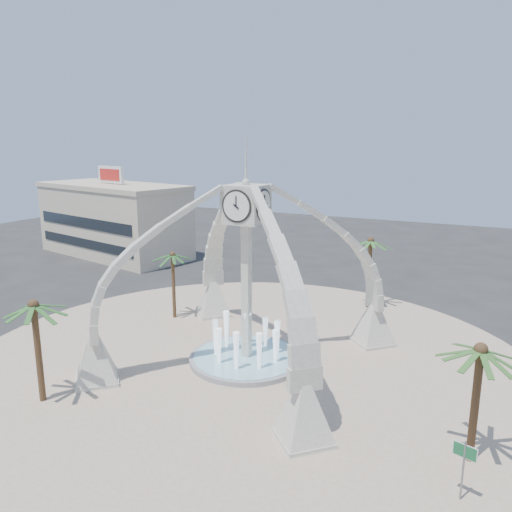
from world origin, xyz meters
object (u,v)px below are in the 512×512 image
at_px(fountain, 247,358).
at_px(palm_east, 481,351).
at_px(clock_tower, 246,272).
at_px(palm_south, 33,306).
at_px(palm_north, 371,242).
at_px(street_sign, 464,459).
at_px(palm_west, 172,256).

height_order(fountain, palm_east, palm_east).
relative_size(clock_tower, palm_south, 2.67).
bearing_deg(palm_north, fountain, -106.13).
relative_size(clock_tower, fountain, 2.24).
relative_size(palm_south, street_sign, 2.38).
bearing_deg(fountain, palm_north, 73.87).
height_order(fountain, palm_south, palm_south).
bearing_deg(palm_south, palm_east, 13.09).
distance_m(palm_west, palm_south, 15.39).
height_order(clock_tower, street_sign, clock_tower).
relative_size(palm_north, palm_south, 1.05).
xyz_separation_m(fountain, palm_east, (14.79, -4.96, 5.36)).
bearing_deg(palm_south, street_sign, 5.46).
bearing_deg(palm_east, palm_south, -166.91).
bearing_deg(fountain, palm_east, -18.55).
bearing_deg(palm_south, fountain, 51.50).
xyz_separation_m(clock_tower, palm_north, (4.47, 15.46, -0.26)).
distance_m(clock_tower, palm_east, 15.63).
distance_m(palm_east, palm_west, 26.53).
relative_size(fountain, palm_west, 1.27).
bearing_deg(palm_east, palm_west, 157.96).
height_order(clock_tower, palm_west, clock_tower).
height_order(clock_tower, palm_east, clock_tower).
relative_size(palm_east, palm_west, 1.03).
height_order(clock_tower, palm_north, clock_tower).
relative_size(clock_tower, palm_east, 2.76).
height_order(palm_east, palm_north, palm_north).
height_order(fountain, street_sign, fountain).
height_order(clock_tower, palm_south, clock_tower).
bearing_deg(palm_west, fountain, -27.01).
bearing_deg(palm_west, clock_tower, -27.01).
xyz_separation_m(fountain, street_sign, (14.67, -8.12, 1.73)).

